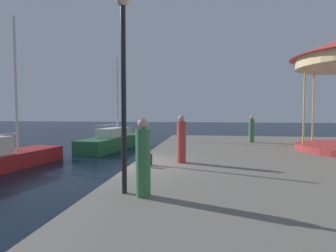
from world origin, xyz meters
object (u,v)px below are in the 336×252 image
(sailboat_green, at_px, (112,141))
(person_mid_promenade, at_px, (143,160))
(person_by_the_water, at_px, (251,130))
(lamp_post_mid_promenade, at_px, (123,58))
(person_near_carousel, at_px, (181,140))
(bollard_south, at_px, (142,161))
(bollard_north, at_px, (149,160))

(sailboat_green, xyz_separation_m, person_mid_promenade, (5.37, -12.74, 1.03))
(person_by_the_water, bearing_deg, lamp_post_mid_promenade, -112.72)
(sailboat_green, xyz_separation_m, person_near_carousel, (5.86, -8.58, 1.04))
(lamp_post_mid_promenade, xyz_separation_m, person_mid_promenade, (0.50, -0.17, -2.34))
(sailboat_green, distance_m, person_mid_promenade, 13.86)
(sailboat_green, relative_size, person_mid_promenade, 3.86)
(sailboat_green, height_order, bollard_south, sailboat_green)
(sailboat_green, bearing_deg, person_mid_promenade, -67.16)
(bollard_north, distance_m, person_mid_promenade, 3.62)
(bollard_north, bearing_deg, person_mid_promenade, -79.86)
(bollard_north, distance_m, person_near_carousel, 1.45)
(lamp_post_mid_promenade, xyz_separation_m, bollard_south, (-0.30, 3.05, -2.98))
(person_mid_promenade, relative_size, person_by_the_water, 1.05)
(sailboat_green, xyz_separation_m, lamp_post_mid_promenade, (4.87, -12.58, 3.37))
(person_by_the_water, bearing_deg, bollard_south, -121.35)
(lamp_post_mid_promenade, distance_m, bollard_north, 4.48)
(bollard_south, height_order, person_mid_promenade, person_mid_promenade)
(person_mid_promenade, bearing_deg, person_by_the_water, 69.72)
(person_mid_promenade, relative_size, person_near_carousel, 0.99)
(bollard_south, bearing_deg, bollard_north, 58.69)
(lamp_post_mid_promenade, bearing_deg, sailboat_green, 111.16)
(bollard_north, height_order, person_near_carousel, person_near_carousel)
(lamp_post_mid_promenade, height_order, person_near_carousel, lamp_post_mid_promenade)
(bollard_south, xyz_separation_m, person_near_carousel, (1.29, 0.94, 0.65))
(bollard_north, height_order, person_mid_promenade, person_mid_promenade)
(bollard_north, relative_size, person_by_the_water, 0.24)
(lamp_post_mid_promenade, height_order, bollard_north, lamp_post_mid_promenade)
(person_by_the_water, relative_size, person_near_carousel, 0.94)
(lamp_post_mid_promenade, bearing_deg, person_by_the_water, 67.28)
(lamp_post_mid_promenade, relative_size, person_by_the_water, 2.78)
(bollard_south, height_order, person_by_the_water, person_by_the_water)
(sailboat_green, relative_size, person_by_the_water, 4.07)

